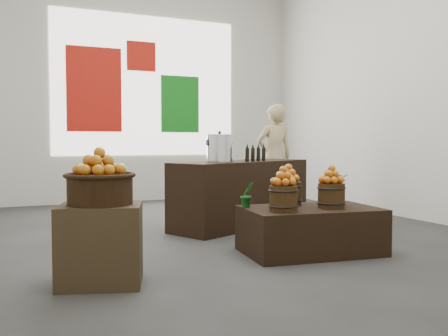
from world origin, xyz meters
name	(u,v)px	position (x,y,z in m)	size (l,w,h in m)	color
ground	(204,236)	(0.00, 0.00, 0.00)	(7.00, 7.00, 0.00)	#383735
back_wall	(130,85)	(0.00, 3.50, 2.00)	(6.00, 0.04, 4.00)	beige
back_opening	(147,86)	(0.30, 3.48, 2.00)	(3.20, 0.02, 2.40)	white
deco_red_left	(94,89)	(-0.60, 3.47, 1.90)	(0.90, 0.04, 1.40)	#B1170D
deco_green_right	(180,104)	(0.90, 3.47, 1.70)	(0.70, 0.04, 1.00)	#117117
deco_red_upper	(141,56)	(0.20, 3.47, 2.50)	(0.50, 0.04, 0.50)	#B1170D
crate	(101,244)	(-1.35, -1.41, 0.29)	(0.58, 0.47, 0.58)	#453620
wicker_basket	(100,190)	(-1.35, -1.41, 0.68)	(0.46, 0.46, 0.21)	black
apples_in_basket	(100,162)	(-1.35, -1.41, 0.89)	(0.36, 0.36, 0.19)	#A00505
display_table	(310,230)	(0.60, -1.17, 0.21)	(1.22, 0.75, 0.42)	black
apple_bucket_front_left	(283,199)	(0.23, -1.30, 0.54)	(0.24, 0.24, 0.23)	#3C2410
apples_in_bucket_front_left	(283,176)	(0.23, -1.30, 0.73)	(0.18, 0.18, 0.16)	#A00505
apple_bucket_front_right	(331,196)	(0.75, -1.28, 0.54)	(0.24, 0.24, 0.23)	#3C2410
apples_in_bucket_front_right	(332,175)	(0.75, -1.28, 0.73)	(0.18, 0.18, 0.16)	#A00505
apple_bucket_rear	(288,193)	(0.50, -0.93, 0.54)	(0.24, 0.24, 0.23)	#3C2410
apples_in_bucket_rear	(289,173)	(0.50, -0.93, 0.73)	(0.18, 0.18, 0.16)	#A00505
herb_garnish_right	(333,189)	(0.95, -1.02, 0.57)	(0.26, 0.23, 0.29)	#125619
herb_garnish_left	(247,195)	(0.06, -0.92, 0.54)	(0.13, 0.10, 0.24)	#125619
counter	(241,194)	(0.66, 0.43, 0.40)	(1.94, 0.62, 0.80)	black
stock_pot_left	(220,149)	(0.30, 0.26, 0.95)	(0.30, 0.30, 0.30)	silver
oil_cruets	(254,152)	(0.74, 0.25, 0.91)	(0.28, 0.05, 0.22)	black
shopper	(274,157)	(1.75, 1.56, 0.80)	(0.58, 0.38, 1.60)	tan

